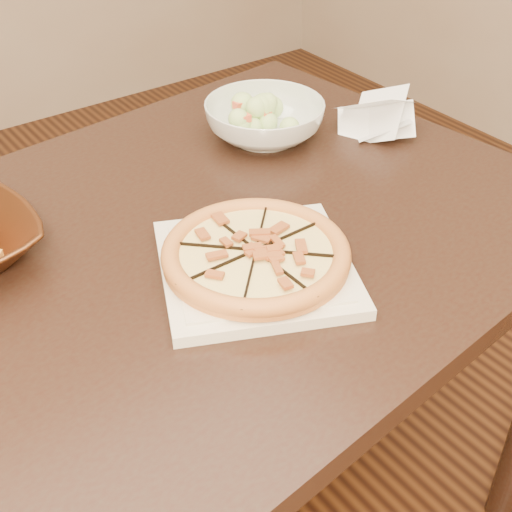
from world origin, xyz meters
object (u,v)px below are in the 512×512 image
object	(u,v)px
dining_table	(157,308)
plate	(256,267)
pizza	(256,254)
salad_bowl	(265,120)

from	to	relation	value
dining_table	plate	size ratio (longest dim) A/B	4.07
dining_table	plate	bearing A→B (deg)	-51.90
dining_table	pizza	world-z (taller)	pizza
plate	pizza	bearing A→B (deg)	84.48
dining_table	salad_bowl	size ratio (longest dim) A/B	6.38
pizza	salad_bowl	size ratio (longest dim) A/B	1.19
salad_bowl	plate	bearing A→B (deg)	-128.35
plate	salad_bowl	size ratio (longest dim) A/B	1.57
dining_table	plate	distance (m)	0.20
plate	pizza	distance (m)	0.02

